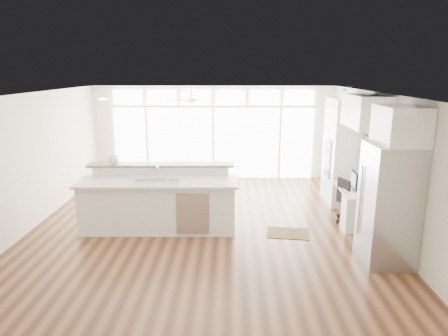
{
  "coord_description": "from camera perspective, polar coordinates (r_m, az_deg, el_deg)",
  "views": [
    {
      "loc": [
        0.53,
        -7.59,
        3.14
      ],
      "look_at": [
        0.38,
        0.6,
        1.12
      ],
      "focal_mm": 32.0,
      "sensor_mm": 36.0,
      "label": 1
    }
  ],
  "objects": [
    {
      "name": "floor",
      "position": [
        8.24,
        -2.73,
        -8.65
      ],
      "size": [
        7.0,
        8.0,
        0.02
      ],
      "primitive_type": "cube",
      "color": "#422414",
      "rests_on": "ground"
    },
    {
      "name": "ceiling",
      "position": [
        7.62,
        -2.97,
        10.53
      ],
      "size": [
        7.0,
        8.0,
        0.02
      ],
      "primitive_type": "cube",
      "color": "white",
      "rests_on": "wall_back"
    },
    {
      "name": "wall_back",
      "position": [
        11.74,
        -1.53,
        5.07
      ],
      "size": [
        7.0,
        0.04,
        2.7
      ],
      "primitive_type": "cube",
      "color": "silver",
      "rests_on": "floor"
    },
    {
      "name": "wall_front",
      "position": [
        4.05,
        -6.75,
        -12.46
      ],
      "size": [
        7.0,
        0.04,
        2.7
      ],
      "primitive_type": "cube",
      "color": "silver",
      "rests_on": "floor"
    },
    {
      "name": "wall_left",
      "position": [
        8.78,
        -26.28,
        0.64
      ],
      "size": [
        0.04,
        8.0,
        2.7
      ],
      "primitive_type": "cube",
      "color": "silver",
      "rests_on": "floor"
    },
    {
      "name": "wall_right",
      "position": [
        8.35,
        21.89,
        0.46
      ],
      "size": [
        0.04,
        8.0,
        2.7
      ],
      "primitive_type": "cube",
      "color": "silver",
      "rests_on": "floor"
    },
    {
      "name": "glass_wall",
      "position": [
        11.73,
        -1.53,
        3.58
      ],
      "size": [
        5.8,
        0.06,
        2.08
      ],
      "primitive_type": "cube",
      "color": "white",
      "rests_on": "wall_back"
    },
    {
      "name": "transom_row",
      "position": [
        11.57,
        -1.58,
        10.07
      ],
      "size": [
        5.9,
        0.06,
        0.4
      ],
      "primitive_type": "cube",
      "color": "white",
      "rests_on": "wall_back"
    },
    {
      "name": "desk_window",
      "position": [
        8.57,
        21.06,
        2.22
      ],
      "size": [
        0.04,
        0.85,
        0.85
      ],
      "primitive_type": "cube",
      "color": "white",
      "rests_on": "wall_right"
    },
    {
      "name": "ceiling_fan",
      "position": [
        10.46,
        -4.65,
        10.19
      ],
      "size": [
        1.16,
        1.16,
        0.32
      ],
      "primitive_type": "cube",
      "color": "white",
      "rests_on": "ceiling"
    },
    {
      "name": "recessed_lights",
      "position": [
        7.82,
        -2.87,
        10.47
      ],
      "size": [
        3.4,
        3.0,
        0.02
      ],
      "primitive_type": "cube",
      "color": "white",
      "rests_on": "ceiling"
    },
    {
      "name": "oven_cabinet",
      "position": [
        9.94,
        16.47,
        2.31
      ],
      "size": [
        0.64,
        1.2,
        2.5
      ],
      "primitive_type": "cube",
      "color": "white",
      "rests_on": "floor"
    },
    {
      "name": "desk_nook",
      "position": [
        8.75,
        18.36,
        -5.26
      ],
      "size": [
        0.72,
        1.3,
        0.76
      ],
      "primitive_type": "cube",
      "color": "white",
      "rests_on": "floor"
    },
    {
      "name": "upper_cabinets",
      "position": [
        8.36,
        19.65,
        7.64
      ],
      "size": [
        0.64,
        1.3,
        0.64
      ],
      "primitive_type": "cube",
      "color": "white",
      "rests_on": "wall_right"
    },
    {
      "name": "refrigerator",
      "position": [
        7.08,
        22.45,
        -4.81
      ],
      "size": [
        0.76,
        0.9,
        2.0
      ],
      "primitive_type": "cube",
      "color": "#A5A6AA",
      "rests_on": "floor"
    },
    {
      "name": "fridge_cabinet",
      "position": [
        6.83,
        23.92,
        5.61
      ],
      "size": [
        0.64,
        0.9,
        0.6
      ],
      "primitive_type": "cube",
      "color": "white",
      "rests_on": "wall_right"
    },
    {
      "name": "framed_photos",
      "position": [
        9.17,
        19.7,
        2.09
      ],
      "size": [
        0.06,
        0.22,
        0.8
      ],
      "primitive_type": "cube",
      "color": "black",
      "rests_on": "wall_right"
    },
    {
      "name": "kitchen_island",
      "position": [
        8.06,
        -9.36,
        -4.52
      ],
      "size": [
        3.17,
        1.25,
        1.25
      ],
      "primitive_type": "cube",
      "rotation": [
        0.0,
        0.0,
        0.02
      ],
      "color": "white",
      "rests_on": "floor"
    },
    {
      "name": "rug",
      "position": [
        8.07,
        9.11,
        -9.17
      ],
      "size": [
        0.87,
        0.68,
        0.01
      ],
      "primitive_type": "cube",
      "rotation": [
        0.0,
        0.0,
        -0.12
      ],
      "color": "#392612",
      "rests_on": "floor"
    },
    {
      "name": "office_chair",
      "position": [
        8.78,
        17.72,
        -4.49
      ],
      "size": [
        0.62,
        0.6,
        0.95
      ],
      "primitive_type": "cube",
      "rotation": [
        0.0,
        0.0,
        0.34
      ],
      "color": "black",
      "rests_on": "floor"
    },
    {
      "name": "fishbowl",
      "position": [
        8.45,
        -15.5,
        1.17
      ],
      "size": [
        0.22,
        0.22,
        0.22
      ],
      "primitive_type": "sphere",
      "rotation": [
        0.0,
        0.0,
        0.04
      ],
      "color": "silver",
      "rests_on": "kitchen_island"
    },
    {
      "name": "monitor",
      "position": [
        8.57,
        18.14,
        -1.66
      ],
      "size": [
        0.11,
        0.46,
        0.38
      ],
      "primitive_type": "cube",
      "rotation": [
        0.0,
        0.0,
        -0.07
      ],
      "color": "black",
      "rests_on": "desk_nook"
    },
    {
      "name": "keyboard",
      "position": [
        8.57,
        16.96,
        -2.84
      ],
      "size": [
        0.14,
        0.31,
        0.02
      ],
      "primitive_type": "cube",
      "rotation": [
        0.0,
        0.0,
        0.09
      ],
      "color": "white",
      "rests_on": "desk_nook"
    },
    {
      "name": "potted_plant",
      "position": [
        9.77,
        17.02,
        10.17
      ],
      "size": [
        0.29,
        0.32,
        0.23
      ],
      "primitive_type": "imported",
      "rotation": [
        0.0,
        0.0,
        0.11
      ],
      "color": "#265524",
      "rests_on": "oven_cabinet"
    }
  ]
}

